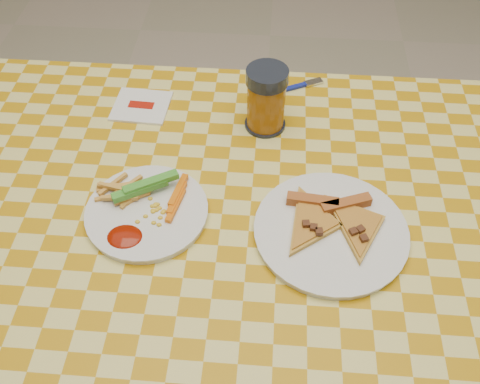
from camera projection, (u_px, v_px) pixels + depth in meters
name	position (u px, v px, depth m)	size (l,w,h in m)	color
ground	(246.00, 379.00, 1.54)	(8.00, 8.00, 0.00)	beige
table	(249.00, 239.00, 1.03)	(1.28, 0.88, 0.76)	silver
plate_left	(147.00, 213.00, 0.97)	(0.22, 0.22, 0.01)	silver
plate_right	(331.00, 232.00, 0.94)	(0.27, 0.27, 0.01)	silver
fries_veggies	(143.00, 200.00, 0.97)	(0.19, 0.17, 0.04)	gold
pizza_slices	(333.00, 221.00, 0.94)	(0.23, 0.21, 0.02)	gold
drink_glass	(266.00, 100.00, 1.08)	(0.09, 0.09, 0.14)	black
napkin	(141.00, 106.00, 1.17)	(0.13, 0.12, 0.01)	white
fork	(296.00, 87.00, 1.22)	(0.13, 0.08, 0.01)	navy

